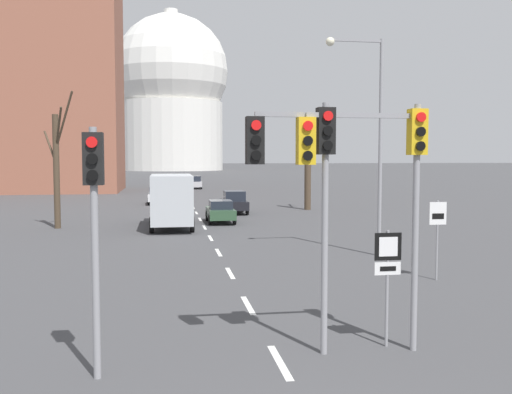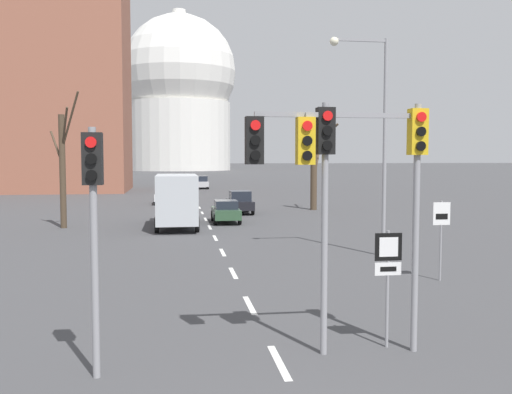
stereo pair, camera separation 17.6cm
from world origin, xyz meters
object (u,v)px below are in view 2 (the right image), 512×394
Objects in this scene: route_sign_post at (388,268)px; sedan_far_left at (171,181)px; traffic_signal_near_left at (93,204)px; sedan_near_right at (240,202)px; sedan_far_right at (202,182)px; traffic_signal_near_right at (379,164)px; sedan_near_left at (226,211)px; sedan_mid_centre at (164,195)px; street_lamp_right at (375,124)px; delivery_truck at (177,199)px; speed_limit_sign at (441,227)px; traffic_signal_centre_tall at (301,165)px.

route_sign_post is 70.31m from sedan_far_left.
traffic_signal_near_left is 1.13× the size of sedan_near_right.
traffic_signal_near_right is at bearing -89.52° from sedan_far_right.
sedan_mid_centre reaches higher than sedan_near_left.
sedan_far_right is (-1.14, 34.09, -0.02)m from sedan_near_right.
street_lamp_right reaches higher than sedan_mid_centre.
sedan_near_right is 0.99× the size of sedan_far_right.
delivery_truck is (-3.53, -42.10, 0.87)m from sedan_far_right.
speed_limit_sign is 0.30× the size of street_lamp_right.
sedan_far_right is (-4.58, 53.17, -4.67)m from street_lamp_right.
sedan_mid_centre is 1.05× the size of sedan_far_left.
traffic_signal_near_right is 1.27× the size of sedan_near_right.
street_lamp_right is 53.57m from sedan_far_right.
traffic_signal_near_right is 70.66m from sedan_far_left.
speed_limit_sign is at bearing 55.46° from route_sign_post.
sedan_mid_centre is (-3.48, 40.00, -3.17)m from traffic_signal_centre_tall.
route_sign_post is at bearing -89.21° from sedan_far_right.
traffic_signal_near_right is 1.26× the size of sedan_far_right.
traffic_signal_centre_tall is at bearing -173.45° from route_sign_post.
delivery_truck is (-2.44, 22.37, -2.28)m from traffic_signal_centre_tall.
traffic_signal_centre_tall reaches higher than route_sign_post.
sedan_near_left is (-5.03, 13.14, -4.76)m from street_lamp_right.
traffic_signal_near_right is at bearing -125.34° from speed_limit_sign.
sedan_near_left is (-5.60, 18.02, -1.08)m from speed_limit_sign.
speed_limit_sign is at bearing -80.46° from sedan_near_right.
sedan_near_right is at bearing 85.81° from traffic_signal_centre_tall.
traffic_signal_near_right is at bearing -86.25° from sedan_far_left.
traffic_signal_near_right is 2.05× the size of route_sign_post.
sedan_far_left is (-9.24, 63.92, -1.02)m from speed_limit_sign.
route_sign_post is 0.36× the size of delivery_truck.
traffic_signal_near_right reaches higher than sedan_near_left.
sedan_near_right is at bearing 75.11° from sedan_near_left.
traffic_signal_near_left is at bearing -101.46° from sedan_near_right.
sedan_near_right is 40.31m from sedan_far_left.
traffic_signal_centre_tall is at bearing 8.85° from traffic_signal_near_left.
sedan_near_right is at bearing 78.54° from traffic_signal_near_left.
sedan_far_right reaches higher than sedan_near_left.
sedan_far_right is at bearing 90.79° from route_sign_post.
sedan_mid_centre is at bearing 106.16° from speed_limit_sign.
speed_limit_sign is 18.16m from delivery_truck.
street_lamp_right is at bearing -81.65° from sedan_far_left.
sedan_far_right is (-5.16, 58.05, -0.99)m from speed_limit_sign.
speed_limit_sign is at bearing 34.41° from traffic_signal_near_left.
speed_limit_sign is at bearing -81.77° from sedan_far_left.
delivery_truck is (1.62, 23.01, -1.58)m from traffic_signal_near_left.
sedan_near_left is 0.92× the size of sedan_near_right.
traffic_signal_near_right is 30.64m from sedan_near_right.
street_lamp_right is 59.86m from sedan_far_left.
traffic_signal_centre_tall is at bearing -87.57° from sedan_far_left.
traffic_signal_centre_tall reaches higher than traffic_signal_near_left.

